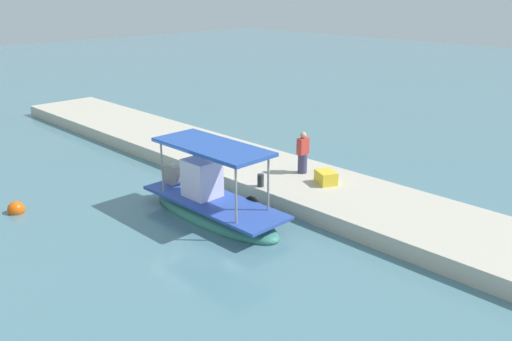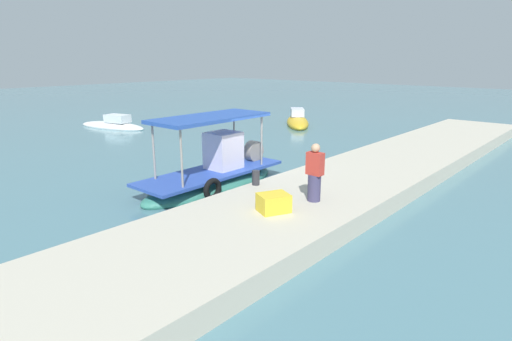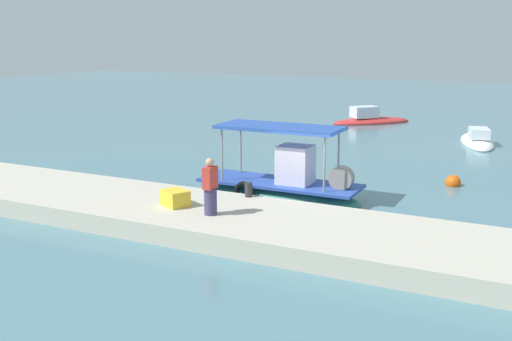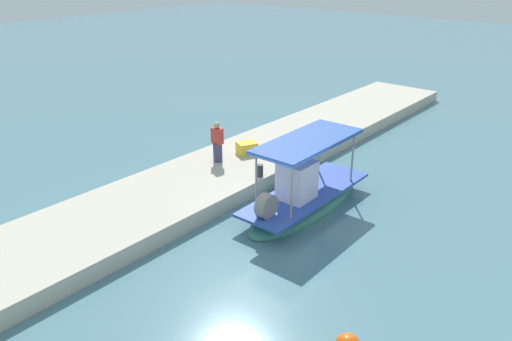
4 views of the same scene
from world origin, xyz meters
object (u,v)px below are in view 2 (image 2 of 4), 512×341
Objects in this scene: main_fishing_boat at (214,175)px; marker_buoy at (223,145)px; moored_boat_near at (298,122)px; cargo_crate at (274,203)px; moored_boat_mid at (113,126)px; mooring_bollard at (256,178)px; fisherman_near_bollard at (315,175)px.

main_fishing_boat is 6.81m from marker_buoy.
main_fishing_boat is 1.19× the size of moored_boat_near.
main_fishing_boat reaches higher than cargo_crate.
main_fishing_boat is at bearing -136.84° from marker_buoy.
cargo_crate is 0.14× the size of moored_boat_mid.
moored_boat_mid reaches higher than marker_buoy.
mooring_bollard reaches higher than moored_boat_mid.
marker_buoy is 0.12× the size of moored_boat_near.
mooring_bollard is 0.09× the size of moored_boat_near.
moored_boat_near is (8.65, 1.60, 0.10)m from marker_buoy.
main_fishing_boat is 10.10× the size of marker_buoy.
mooring_bollard is 0.60× the size of cargo_crate.
main_fishing_boat reaches higher than moored_boat_mid.
moored_boat_near reaches higher than cargo_crate.
moored_boat_near is (13.61, 6.25, -0.22)m from main_fishing_boat.
moored_boat_near is (15.27, 10.29, -0.59)m from cargo_crate.
moored_boat_mid is at bearing 75.78° from fisherman_near_bollard.
mooring_bollard is 17.47m from moored_boat_mid.
mooring_bollard is 0.08× the size of moored_boat_mid.
cargo_crate is 1.33× the size of marker_buoy.
fisherman_near_bollard is at bearing -104.22° from moored_boat_mid.
cargo_crate is at bearing -112.28° from main_fishing_boat.
moored_boat_near is (13.80, 8.38, -0.58)m from mooring_bollard.
main_fishing_boat is 7.61× the size of cargo_crate.
mooring_bollard reaches higher than marker_buoy.
fisherman_near_bollard is at bearing -91.48° from mooring_bollard.
fisherman_near_bollard is 2.12× the size of cargo_crate.
cargo_crate is 0.16× the size of moored_boat_near.
moored_boat_near is at bearing 10.45° from marker_buoy.
cargo_crate is at bearing -108.41° from moored_boat_mid.
fisherman_near_bollard is 0.30× the size of moored_boat_mid.
mooring_bollard is 2.41m from cargo_crate.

